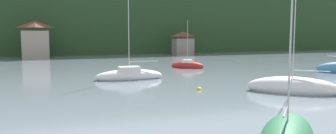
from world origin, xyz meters
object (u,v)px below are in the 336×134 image
object	(u,v)px
shore_building_westcentral	(36,40)
sailboat_far_7	(129,75)
shore_building_central	(183,44)
mooring_buoy_near	(199,90)
sailboat_mid_8	(292,88)
sailboat_far_2	(187,66)

from	to	relation	value
shore_building_westcentral	sailboat_far_7	xyz separation A→B (m)	(11.31, -39.54, -3.54)
shore_building_central	mooring_buoy_near	world-z (taller)	shore_building_central
shore_building_westcentral	shore_building_central	distance (m)	34.92
shore_building_westcentral	sailboat_far_7	bearing A→B (deg)	-74.03
sailboat_mid_8	mooring_buoy_near	distance (m)	8.49
sailboat_mid_8	mooring_buoy_near	xyz separation A→B (m)	(-7.31, 4.29, -0.47)
sailboat_far_2	sailboat_far_7	bearing A→B (deg)	77.31
sailboat_mid_8	mooring_buoy_near	size ratio (longest dim) A/B	18.35
sailboat_far_2	mooring_buoy_near	xyz separation A→B (m)	(-7.12, -18.83, -0.38)
shore_building_central	sailboat_far_2	bearing A→B (deg)	-111.84
shore_building_central	sailboat_far_2	world-z (taller)	sailboat_far_2
shore_building_westcentral	shore_building_central	size ratio (longest dim) A/B	1.38
mooring_buoy_near	sailboat_far_7	bearing A→B (deg)	115.55
shore_building_central	sailboat_far_7	distance (m)	45.76
shore_building_central	mooring_buoy_near	xyz separation A→B (m)	(-19.06, -48.60, -2.89)
shore_building_westcentral	shore_building_central	xyz separation A→B (m)	(34.90, -0.41, -1.10)
shore_building_westcentral	mooring_buoy_near	distance (m)	51.66
shore_building_central	sailboat_far_7	xyz separation A→B (m)	(-23.59, -39.14, -2.44)
shore_building_westcentral	sailboat_far_7	distance (m)	41.28
shore_building_westcentral	sailboat_far_2	world-z (taller)	shore_building_westcentral
sailboat_far_2	mooring_buoy_near	bearing A→B (deg)	107.82
shore_building_westcentral	mooring_buoy_near	bearing A→B (deg)	-72.09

